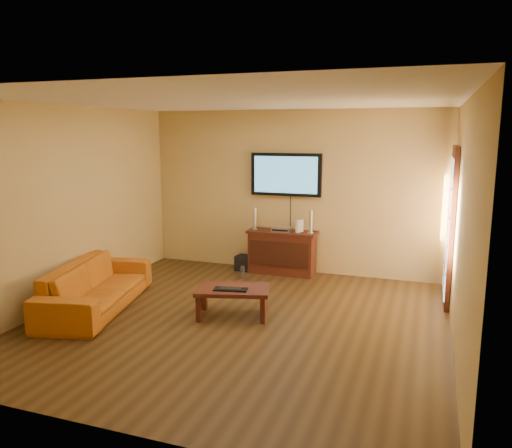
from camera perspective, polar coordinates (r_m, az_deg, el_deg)
The scene contains 14 objects.
ground_plane at distance 6.37m, azimuth -1.96°, elevation -11.06°, with size 5.00×5.00×0.00m, color #37240F.
room_walls at distance 6.54m, azimuth -0.05°, elevation 4.77°, with size 5.00×5.00×5.00m.
french_door at distance 7.34m, azimuth 21.33°, elevation -0.36°, with size 0.07×1.02×2.22m.
media_console at distance 8.35m, azimuth 3.00°, elevation -3.21°, with size 1.15×0.44×0.72m.
television at distance 8.32m, azimuth 3.44°, elevation 5.66°, with size 1.20×0.08×0.71m.
coffee_table at distance 6.43m, azimuth -2.68°, elevation -7.76°, with size 1.04×0.78×0.38m.
sofa at distance 7.04m, azimuth -17.80°, elevation -5.92°, with size 2.11×0.62×0.82m, color #C26615.
speaker_left at distance 8.38m, azimuth -0.15°, elevation 0.50°, with size 0.10×0.10×0.36m.
speaker_right at distance 8.10m, azimuth 6.27°, elevation 0.13°, with size 0.10×0.10×0.37m.
av_receiver at distance 8.24m, azimuth 2.94°, elevation -0.60°, with size 0.31×0.22×0.07m, color silver.
game_console at distance 8.18m, azimuth 5.00°, elevation -0.22°, with size 0.04×0.15×0.21m, color white.
subwoofer at distance 8.59m, azimuth -1.39°, elevation -4.45°, with size 0.25×0.25×0.25m, color black.
bottle at distance 8.15m, azimuth -1.56°, elevation -5.49°, with size 0.07×0.07×0.21m.
keyboard at distance 6.32m, azimuth -2.92°, elevation -7.45°, with size 0.45×0.23×0.03m.
Camera 1 is at (2.17, -5.52, 2.34)m, focal length 35.00 mm.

